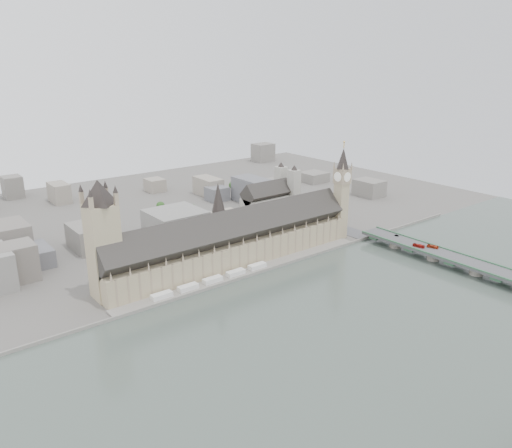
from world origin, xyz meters
TOP-DOWN VIEW (x-y plane):
  - ground at (0.00, 0.00)m, footprint 900.00×900.00m
  - river_thames at (0.00, -165.00)m, footprint 600.00×600.00m
  - embankment_wall at (0.00, -15.00)m, footprint 600.00×1.50m
  - river_terrace at (0.00, -7.50)m, footprint 270.00×15.00m
  - terrace_tents at (-40.00, -7.00)m, footprint 118.00×7.00m
  - palace_of_westminster at (0.00, 19.70)m, footprint 265.00×40.73m
  - elizabeth_tower at (138.00, 8.00)m, footprint 17.00×17.00m
  - victoria_tower at (-122.00, 26.00)m, footprint 30.00×30.00m
  - central_tower at (-10.00, 26.00)m, footprint 13.00×13.00m
  - westminster_bridge at (162.00, -87.50)m, footprint 25.00×325.00m
  - bridge_parapets at (162.00, -132.00)m, footprint 25.00×235.00m
  - westminster_abbey at (110.92, 95.00)m, footprint 68.00×36.00m
  - city_skyline_inland at (0.00, 245.00)m, footprint 720.00×360.00m
  - park_trees at (-10.00, 60.00)m, footprint 110.00×30.00m
  - red_bus_north at (157.29, -80.52)m, footprint 5.37×12.04m
  - red_bus_south at (166.46, -90.44)m, footprint 6.22×11.38m
  - car_silver at (167.65, -46.48)m, footprint 2.91×4.53m
  - car_approach at (167.81, 59.51)m, footprint 2.34×4.63m

SIDE VIEW (x-z plane):
  - ground at x=0.00m, z-range 0.00..0.00m
  - river_thames at x=0.00m, z-range 0.00..0.00m
  - river_terrace at x=0.00m, z-range 0.00..2.00m
  - embankment_wall at x=0.00m, z-range 0.00..3.00m
  - terrace_tents at x=-40.00m, z-range 2.00..6.00m
  - westminster_bridge at x=162.00m, z-range 0.00..10.25m
  - park_trees at x=-10.00m, z-range 0.00..15.00m
  - bridge_parapets at x=162.00m, z-range 10.25..11.40m
  - car_approach at x=167.81m, z-range 10.25..11.54m
  - car_silver at x=167.65m, z-range 10.25..11.66m
  - red_bus_south at x=166.46m, z-range 10.25..13.36m
  - red_bus_north at x=157.29m, z-range 10.25..13.52m
  - city_skyline_inland at x=0.00m, z-range 0.00..38.00m
  - palace_of_westminster at x=0.00m, z-range -5.02..50.43m
  - westminster_abbey at x=110.92m, z-range -6.92..57.08m
  - victoria_tower at x=-122.00m, z-range 5.20..105.20m
  - central_tower at x=-10.00m, z-range 33.92..81.92m
  - elizabeth_tower at x=138.00m, z-range 4.34..111.84m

